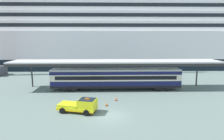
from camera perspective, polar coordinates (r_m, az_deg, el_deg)
ground_plane at (r=24.70m, az=-0.33°, el=-13.82°), size 400.00×400.00×0.00m
cruise_ship at (r=67.40m, az=7.52°, el=12.58°), size 175.21×22.17×40.46m
platform_canopy at (r=35.93m, az=1.17°, el=2.39°), size 39.68×5.23×5.59m
train_carriage at (r=35.99m, az=1.19°, el=-2.43°), size 24.43×2.81×4.11m
service_truck at (r=25.88m, az=-9.47°, el=-10.48°), size 5.54×3.24×2.02m
traffic_cone_near at (r=28.01m, az=-1.69°, el=-10.17°), size 0.36×0.36×0.70m
traffic_cone_mid at (r=30.29m, az=1.18°, el=-8.56°), size 0.36×0.36×0.77m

